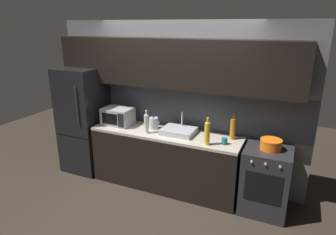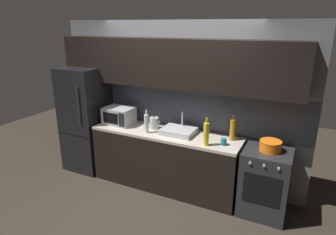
# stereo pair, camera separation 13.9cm
# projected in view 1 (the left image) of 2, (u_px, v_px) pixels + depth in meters

# --- Properties ---
(ground_plane) EXTENTS (10.00, 10.00, 0.00)m
(ground_plane) POSITION_uv_depth(u_px,v_px,m) (137.00, 218.00, 3.82)
(ground_plane) COLOR #2D261E
(back_wall) EXTENTS (4.02, 0.44, 2.50)m
(back_wall) POSITION_uv_depth(u_px,v_px,m) (173.00, 86.00, 4.38)
(back_wall) COLOR slate
(back_wall) RESTS_ON ground
(counter_run) EXTENTS (2.28, 0.60, 0.90)m
(counter_run) POSITION_uv_depth(u_px,v_px,m) (165.00, 160.00, 4.46)
(counter_run) COLOR black
(counter_run) RESTS_ON ground
(refrigerator) EXTENTS (0.68, 0.69, 1.77)m
(refrigerator) POSITION_uv_depth(u_px,v_px,m) (84.00, 120.00, 4.92)
(refrigerator) COLOR black
(refrigerator) RESTS_ON ground
(oven_range) EXTENTS (0.60, 0.62, 0.90)m
(oven_range) POSITION_uv_depth(u_px,v_px,m) (265.00, 180.00, 3.87)
(oven_range) COLOR #232326
(oven_range) RESTS_ON ground
(microwave) EXTENTS (0.46, 0.35, 0.27)m
(microwave) POSITION_uv_depth(u_px,v_px,m) (118.00, 116.00, 4.63)
(microwave) COLOR #A8AAAF
(microwave) RESTS_ON counter_run
(sink_basin) EXTENTS (0.48, 0.38, 0.30)m
(sink_basin) POSITION_uv_depth(u_px,v_px,m) (179.00, 131.00, 4.25)
(sink_basin) COLOR #ADAFB5
(sink_basin) RESTS_ON counter_run
(kettle) EXTENTS (0.17, 0.14, 0.20)m
(kettle) POSITION_uv_depth(u_px,v_px,m) (154.00, 123.00, 4.44)
(kettle) COLOR #B7BABF
(kettle) RESTS_ON counter_run
(wine_bottle_yellow) EXTENTS (0.07, 0.07, 0.38)m
(wine_bottle_yellow) POSITION_uv_depth(u_px,v_px,m) (207.00, 133.00, 3.82)
(wine_bottle_yellow) COLOR gold
(wine_bottle_yellow) RESTS_ON counter_run
(wine_bottle_clear) EXTENTS (0.07, 0.07, 0.35)m
(wine_bottle_clear) POSITION_uv_depth(u_px,v_px,m) (146.00, 124.00, 4.25)
(wine_bottle_clear) COLOR silver
(wine_bottle_clear) RESTS_ON counter_run
(wine_bottle_amber) EXTENTS (0.08, 0.08, 0.37)m
(wine_bottle_amber) POSITION_uv_depth(u_px,v_px,m) (233.00, 129.00, 4.02)
(wine_bottle_amber) COLOR #B27019
(wine_bottle_amber) RESTS_ON counter_run
(mug_teal) EXTENTS (0.08, 0.08, 0.09)m
(mug_teal) POSITION_uv_depth(u_px,v_px,m) (224.00, 141.00, 3.88)
(mug_teal) COLOR #19666B
(mug_teal) RESTS_ON counter_run
(cooking_pot) EXTENTS (0.27, 0.27, 0.14)m
(cooking_pot) POSITION_uv_depth(u_px,v_px,m) (271.00, 144.00, 3.71)
(cooking_pot) COLOR orange
(cooking_pot) RESTS_ON oven_range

